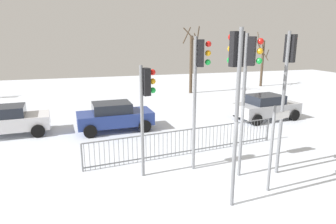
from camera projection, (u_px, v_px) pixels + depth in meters
ground_plane at (225, 193)px, 9.25m from camera, size 60.00×60.00×0.00m
traffic_light_foreground_right at (199, 75)px, 10.15m from camera, size 0.55×0.38×4.73m
traffic_light_rear_left at (288, 72)px, 9.90m from camera, size 0.52×0.41×4.89m
traffic_light_rear_right at (146, 96)px, 9.84m from camera, size 0.56×0.36×3.83m
traffic_light_mid_right at (249, 75)px, 9.55m from camera, size 0.48×0.46×4.82m
traffic_light_foreground_left at (236, 79)px, 7.86m from camera, size 0.34×0.57×4.94m
direction_sign_post at (273, 144)px, 9.09m from camera, size 0.76×0.29×2.74m
pedestrian_guard_railing at (187, 141)px, 12.26m from camera, size 8.43×1.10×1.07m
car_silver_mid at (266, 107)px, 17.47m from camera, size 3.97×2.28×1.47m
car_white_trailing at (7, 120)px, 14.56m from camera, size 3.91×2.16×1.47m
car_blue_far at (114, 116)px, 15.39m from camera, size 3.88×2.07×1.47m
bare_tree_left at (262, 62)px, 29.23m from camera, size 1.43×1.48×5.25m
bare_tree_centre at (191, 61)px, 25.42m from camera, size 1.65×1.69×5.63m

